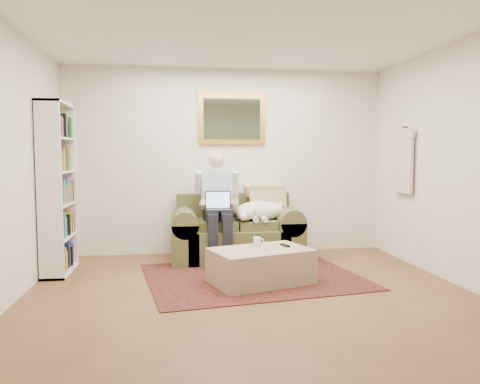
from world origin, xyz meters
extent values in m
cube|color=brown|center=(0.00, 0.00, 0.00)|extent=(4.50, 5.00, 0.01)
cube|color=white|center=(0.00, 0.00, 2.60)|extent=(4.50, 5.00, 0.01)
cube|color=silver|center=(0.00, 2.50, 1.30)|extent=(4.50, 0.01, 2.60)
cube|color=black|center=(0.14, 1.07, 0.01)|extent=(2.62, 2.23, 0.01)
cube|color=brown|center=(0.07, 2.00, 0.21)|extent=(1.30, 0.83, 0.42)
cube|color=brown|center=(0.07, 2.36, 0.64)|extent=(1.57, 0.18, 0.43)
cube|color=brown|center=(-0.61, 2.00, 0.26)|extent=(0.34, 0.83, 0.86)
cube|color=brown|center=(0.75, 2.00, 0.26)|extent=(0.34, 0.83, 0.86)
cube|color=brown|center=(-0.19, 1.95, 0.48)|extent=(0.49, 0.56, 0.12)
cube|color=brown|center=(0.33, 1.95, 0.48)|extent=(0.49, 0.56, 0.12)
cube|color=black|center=(-0.19, 1.76, 0.70)|extent=(0.33, 0.23, 0.02)
cube|color=black|center=(-0.19, 1.87, 0.81)|extent=(0.33, 0.06, 0.23)
cube|color=#99BFF2|center=(-0.19, 1.87, 0.81)|extent=(0.30, 0.05, 0.20)
cube|color=tan|center=(0.18, 0.80, 0.19)|extent=(1.19, 0.95, 0.38)
cylinder|color=white|center=(0.17, 0.96, 0.43)|extent=(0.08, 0.08, 0.10)
cube|color=black|center=(0.47, 0.91, 0.39)|extent=(0.09, 0.16, 0.02)
cube|color=gold|center=(0.07, 2.48, 1.90)|extent=(0.94, 0.04, 0.72)
cube|color=gray|center=(0.07, 2.46, 1.90)|extent=(0.80, 0.01, 0.58)
camera|label=1|loc=(-0.74, -4.11, 1.39)|focal=35.00mm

